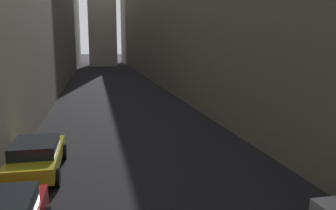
% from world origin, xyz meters
% --- Properties ---
extents(ground_plane, '(264.00, 264.00, 0.00)m').
position_xyz_m(ground_plane, '(0.00, 48.00, 0.00)').
color(ground_plane, black).
extents(building_block_right, '(10.31, 108.00, 19.77)m').
position_xyz_m(building_block_right, '(10.65, 50.00, 9.88)').
color(building_block_right, '#756B5B').
rests_on(building_block_right, ground).
extents(parked_car_left_third, '(1.97, 4.59, 1.35)m').
position_xyz_m(parked_car_left_third, '(-4.40, 18.47, 0.73)').
color(parked_car_left_third, '#A59919').
rests_on(parked_car_left_third, ground).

